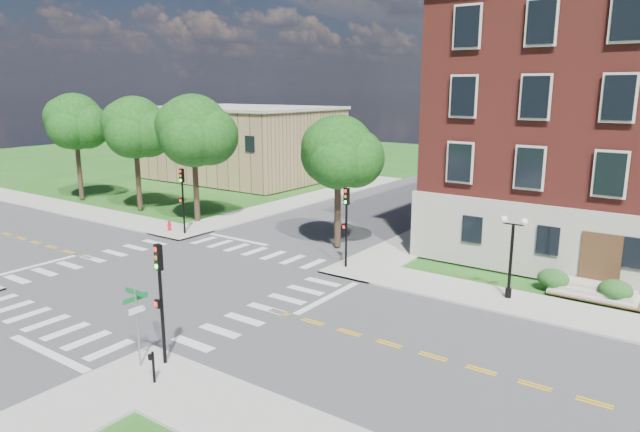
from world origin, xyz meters
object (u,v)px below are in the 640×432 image
Objects in this scene: push_button_post at (153,366)px; traffic_signal_se at (160,289)px; traffic_signal_ne at (346,217)px; twin_lamp_west at (511,252)px; street_sign_pole at (137,312)px; fire_hydrant at (170,226)px; traffic_signal_nw at (182,192)px.

traffic_signal_se is at bearing 125.52° from push_button_post.
traffic_signal_ne is 9.60m from twin_lamp_west.
street_sign_pole is 21.91m from fire_hydrant.
fire_hydrant is (-15.68, -0.12, -2.72)m from traffic_signal_ne.
street_sign_pole is at bearing 159.43° from push_button_post.
traffic_signal_se reaches higher than street_sign_pole.
push_button_post is (-7.84, -16.11, -1.73)m from twin_lamp_west.
traffic_signal_se is at bearing -40.80° from fire_hydrant.
traffic_signal_nw is 3.19m from fire_hydrant.
traffic_signal_ne is (-0.84, 14.38, 0.00)m from traffic_signal_se.
twin_lamp_west is 5.64× the size of fire_hydrant.
fire_hydrant is (-17.41, 15.50, -0.33)m from push_button_post.
twin_lamp_west is at bearing 59.03° from street_sign_pole.
traffic_signal_se is 6.40× the size of fire_hydrant.
fire_hydrant is (-15.92, 14.94, -1.84)m from street_sign_pole.
traffic_signal_nw is 20.66m from street_sign_pole.
fire_hydrant is (-16.52, 14.26, -2.72)m from traffic_signal_se.
traffic_signal_se is at bearing -120.40° from twin_lamp_west.
traffic_signal_nw is at bearing 133.68° from street_sign_pole.
traffic_signal_se reaches higher than fire_hydrant.
twin_lamp_west reaches higher than street_sign_pole.
push_button_post is (0.89, -1.24, -2.39)m from traffic_signal_se.
traffic_signal_ne is at bearing 93.35° from traffic_signal_se.
traffic_signal_se is at bearing -43.79° from traffic_signal_nw.
traffic_signal_se is 1.00× the size of traffic_signal_ne.
push_button_post is at bearing -41.69° from fire_hydrant.
fire_hydrant is (-1.66, 0.01, -2.72)m from traffic_signal_nw.
push_button_post is at bearing -115.95° from twin_lamp_west.
traffic_signal_se is at bearing 48.29° from street_sign_pole.
twin_lamp_west is at bearing 2.91° from traffic_signal_ne.
traffic_signal_se and traffic_signal_ne have the same top height.
traffic_signal_ne is at bearing 0.43° from fire_hydrant.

